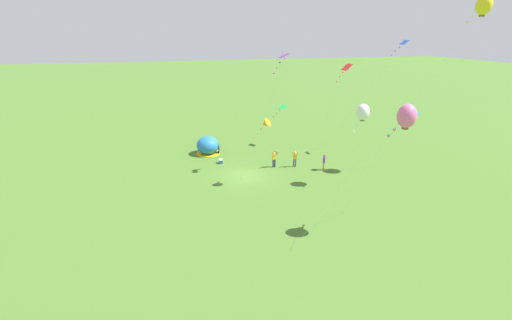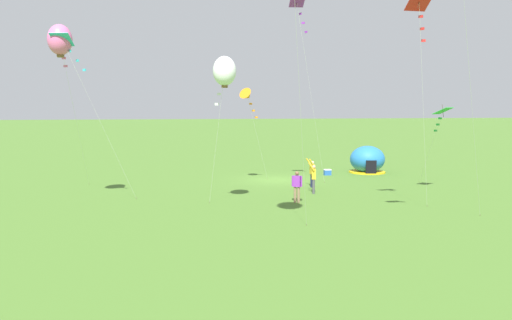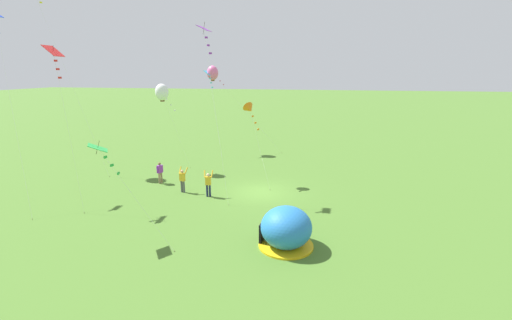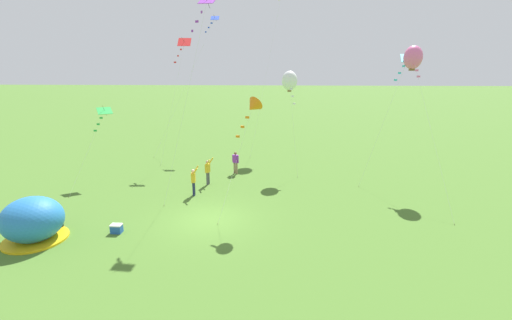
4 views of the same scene
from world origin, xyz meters
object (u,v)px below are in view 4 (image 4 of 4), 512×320
Objects in this scene: cooler_box at (117,229)px; kite_blue at (212,23)px; person_with_toddler at (236,162)px; kite_green at (103,114)px; kite_white at (290,81)px; kite_cyan at (406,62)px; popup_tent at (33,220)px; person_center_field at (194,180)px; kite_purple at (204,9)px; kite_pink at (413,58)px; person_arms_raised at (208,171)px; kite_red at (183,45)px; kite_orange at (253,107)px.

kite_blue reaches higher than cooler_box.
person_with_toddler is 0.32× the size of kite_green.
kite_cyan is at bearing -12.49° from kite_white.
popup_tent is 18.36m from kite_white.
cooler_box is 0.06× the size of kite_cyan.
kite_purple is at bearing 11.45° from person_center_field.
person_with_toddler is 0.18× the size of kite_pink.
kite_purple reaches higher than person_with_toddler.
kite_pink is (13.72, 1.96, 7.53)m from person_arms_raised.
kite_purple is at bearing -67.50° from kite_red.
popup_tent is 13.71m from person_with_toddler.
kite_white is 0.87× the size of kite_cyan.
person_with_toddler reaches higher than cooler_box.
person_center_field is at bearing -134.97° from kite_white.
kite_blue is 1.67× the size of kite_white.
person_center_field is at bearing -162.45° from kite_cyan.
person_arms_raised is at bearing 51.84° from popup_tent.
popup_tent is 13.92m from kite_purple.
kite_purple is at bearing -74.04° from person_arms_raised.
person_center_field is 8.55m from kite_green.
kite_blue reaches higher than kite_pink.
kite_orange is at bearing -29.21° from person_center_field.
kite_cyan reaches higher than cooler_box.
kite_orange is at bearing -26.05° from kite_green.
person_arms_raised is 0.18× the size of kite_red.
kite_white is at bearing -17.75° from kite_red.
kite_blue is 18.72m from kite_pink.
person_with_toddler is (2.11, 4.75, -0.03)m from person_center_field.
kite_purple is at bearing -161.97° from kite_cyan.
kite_white is at bearing 18.90° from person_with_toddler.
kite_green is at bearing 117.44° from cooler_box.
popup_tent is 0.32× the size of kite_cyan.
person_arms_raised is 2.21m from person_center_field.
cooler_box is 0.31× the size of person_with_toddler.
person_arms_raised is at bearing -7.56° from kite_green.
person_center_field is (2.61, 5.31, 0.78)m from cooler_box.
kite_pink is at bearing 29.27° from cooler_box.
kite_cyan is (7.78, -1.72, 1.31)m from kite_white.
kite_cyan is at bearing 138.20° from kite_pink.
person_arms_raised is 7.37m from kite_orange.
kite_red is at bearing 138.33° from person_with_toddler.
kite_purple is 1.34× the size of kite_cyan.
kite_blue reaches higher than person_center_field.
kite_blue is at bearing 98.51° from kite_purple.
kite_red is (3.55, 15.12, 8.66)m from popup_tent.
kite_red reaches higher than kite_white.
kite_pink is at bearing 16.17° from person_center_field.
popup_tent is 1.49× the size of person_center_field.
kite_orange is at bearing -39.92° from kite_purple.
person_center_field is at bearing -113.91° from person_with_toddler.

